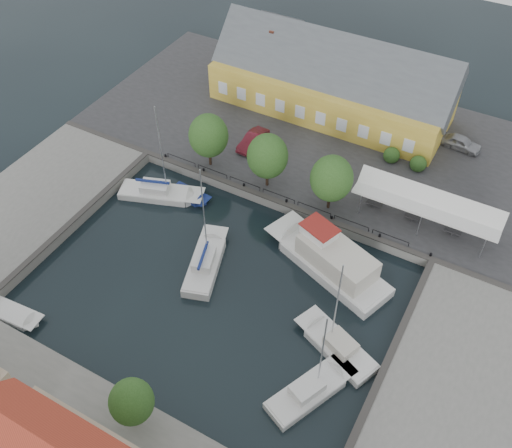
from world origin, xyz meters
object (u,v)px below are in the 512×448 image
Objects in this scene: launch_sw at (15,316)px; launch_nw at (189,196)px; trawler at (331,261)px; car_red at (253,140)px; car_silver at (461,143)px; center_sailboat at (206,264)px; east_boat_c at (309,392)px; warehouse at (328,81)px; east_boat_b at (337,347)px; tent_canopy at (428,203)px; west_boat_a at (159,194)px.

launch_nw is at bearing 76.67° from launch_sw.
trawler is 28.36m from launch_sw.
car_silver is at bearing 31.65° from car_red.
center_sailboat is at bearing -47.50° from launch_nw.
east_boat_c is (3.72, -12.43, -0.76)m from trawler.
warehouse reaches higher than car_red.
center_sailboat is at bearing 48.20° from launch_sw.
trawler is (14.67, -11.56, -0.76)m from car_red.
trawler is (10.74, -22.81, -3.41)m from warehouse.
warehouse reaches higher than east_boat_b.
east_boat_b reaches higher than car_silver.
trawler is 13.00m from east_boat_c.
launch_nw is at bearing 132.50° from center_sailboat.
car_red is 30.27m from east_boat_c.
trawler is at bearing 117.69° from east_boat_b.
warehouse is at bearing 75.02° from launch_sw.
tent_canopy is 17.10m from east_boat_b.
trawler is 2.66× the size of launch_sw.
west_boat_a is 2.52× the size of launch_nw.
trawler is at bearing -64.80° from warehouse.
car_red is (-3.94, -11.26, -2.65)m from warehouse.
launch_sw is at bearing -140.01° from trawler.
tent_canopy reaches higher than car_silver.
center_sailboat reaches higher than tent_canopy.
trawler is at bearing -6.30° from launch_nw.
car_red reaches higher than car_silver.
center_sailboat is at bearing -31.68° from west_boat_a.
launch_nw is at bearing 145.33° from east_boat_c.
tent_canopy is 1.18× the size of west_boat_a.
car_silver is 49.22m from launch_sw.
tent_canopy reaches higher than car_red.
warehouse is 6.08× the size of car_red.
car_silver is 0.42× the size of east_boat_b.
warehouse reaches higher than launch_sw.
center_sailboat is 9.89m from launch_nw.
trawler is at bearing 39.99° from launch_sw.
tent_canopy is at bearing -175.74° from car_silver.
warehouse is 28.52m from center_sailboat.
east_boat_c is 2.13× the size of launch_nw.
launch_sw is at bearing -135.43° from tent_canopy.
east_boat_c is at bearing -48.71° from car_red.
east_boat_b is at bearing -42.02° from car_red.
car_red is 10.09m from launch_nw.
west_boat_a reaches higher than car_red.
east_boat_c is (14.00, -7.01, -0.11)m from center_sailboat.
car_silver is at bearing -1.22° from warehouse.
west_boat_a is at bearing -153.17° from launch_nw.
west_boat_a reaches higher than tent_canopy.
west_boat_a is at bearing -110.88° from car_red.
east_boat_b is at bearing 86.15° from east_boat_c.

